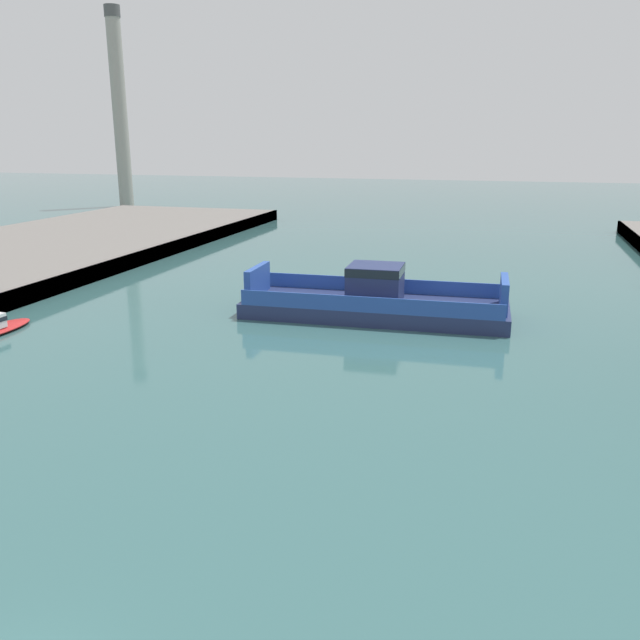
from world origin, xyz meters
TOP-DOWN VIEW (x-y plane):
  - chain_ferry at (1.60, 36.15)m, footprint 19.30×7.16m
  - smokestack_distant_a at (-59.93, 102.07)m, footprint 2.82×2.82m

SIDE VIEW (x-z plane):
  - chain_ferry at x=1.60m, z-range -0.76..3.06m
  - smokestack_distant_a at x=-59.93m, z-range 1.03..36.40m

